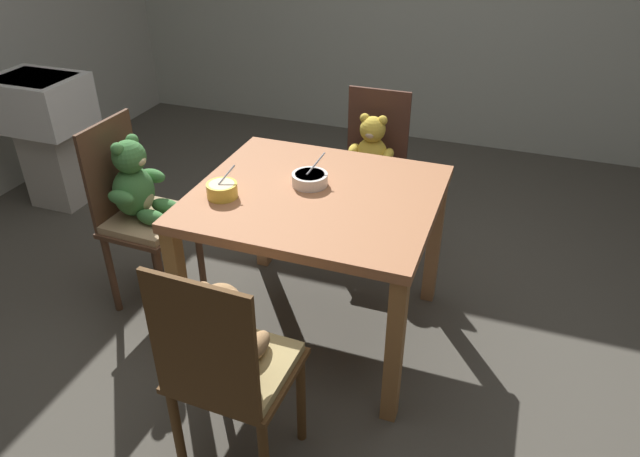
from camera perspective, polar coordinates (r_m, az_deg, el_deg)
ground_plane at (r=2.99m, az=-0.33°, el=-9.69°), size 5.20×5.20×0.04m
dining_table at (r=2.59m, az=-0.37°, el=1.50°), size 1.03×0.93×0.75m
teddy_chair_near_front at (r=2.03m, az=-8.88°, el=-11.80°), size 0.42×0.39×0.96m
teddy_chair_far_center at (r=3.36m, az=4.95°, el=6.77°), size 0.39×0.39×0.90m
teddy_chair_near_left at (r=2.97m, az=-17.08°, el=2.83°), size 0.38×0.41×0.96m
porridge_bowl_white_center at (r=2.60m, az=-0.99°, el=4.79°), size 0.16×0.16×0.13m
porridge_bowl_yellow_near_left at (r=2.53m, az=-9.41°, el=3.70°), size 0.13×0.13×0.13m
sink_basin at (r=4.16m, az=-24.99°, el=9.17°), size 0.54×0.42×0.86m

